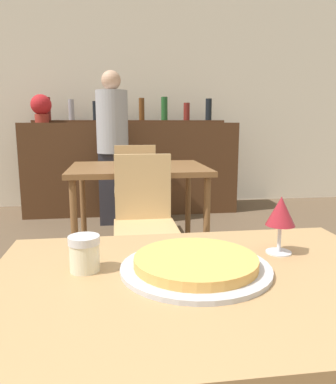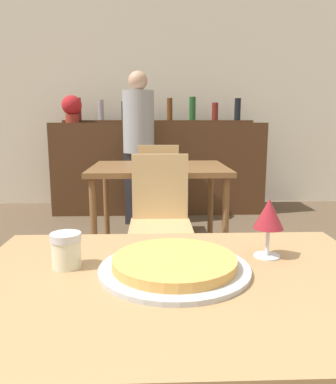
% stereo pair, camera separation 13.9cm
% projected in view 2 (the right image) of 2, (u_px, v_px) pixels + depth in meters
% --- Properties ---
extents(wall_back, '(8.00, 0.05, 2.80)m').
position_uv_depth(wall_back, '(158.00, 102.00, 5.09)').
color(wall_back, silver).
rests_on(wall_back, ground_plane).
extents(dining_table_near, '(1.00, 0.71, 0.77)m').
position_uv_depth(dining_table_near, '(178.00, 318.00, 0.88)').
color(dining_table_near, '#A87F51').
rests_on(dining_table_near, ground_plane).
extents(dining_table_far, '(1.08, 0.85, 0.78)m').
position_uv_depth(dining_table_far, '(159.00, 176.00, 3.03)').
color(dining_table_far, brown).
rests_on(dining_table_far, ground_plane).
extents(bar_counter, '(2.60, 0.56, 1.12)m').
position_uv_depth(bar_counter, '(159.00, 167.00, 4.75)').
color(bar_counter, '#4C2D19').
rests_on(bar_counter, ground_plane).
extents(bar_back_shelf, '(2.39, 0.24, 0.32)m').
position_uv_depth(bar_back_shelf, '(159.00, 117.00, 4.77)').
color(bar_back_shelf, '#4C2D19').
rests_on(bar_back_shelf, bar_counter).
extents(chair_far_side_front, '(0.40, 0.40, 0.92)m').
position_uv_depth(chair_far_side_front, '(160.00, 214.00, 2.48)').
color(chair_far_side_front, tan).
rests_on(chair_far_side_front, ground_plane).
extents(chair_far_side_back, '(0.40, 0.40, 0.92)m').
position_uv_depth(chair_far_side_back, '(158.00, 184.00, 3.65)').
color(chair_far_side_back, tan).
rests_on(chair_far_side_back, ground_plane).
extents(pizza_tray, '(0.37, 0.37, 0.04)m').
position_uv_depth(pizza_tray, '(174.00, 265.00, 0.90)').
color(pizza_tray, '#B7B7BC').
rests_on(pizza_tray, dining_table_near).
extents(cheese_shaker, '(0.08, 0.08, 0.09)m').
position_uv_depth(cheese_shaker, '(66.00, 250.00, 0.92)').
color(cheese_shaker, beige).
rests_on(cheese_shaker, dining_table_near).
extents(person_standing, '(0.34, 0.34, 1.66)m').
position_uv_depth(person_standing, '(139.00, 143.00, 4.11)').
color(person_standing, '#2D2D38').
rests_on(person_standing, ground_plane).
extents(wine_glass, '(0.08, 0.08, 0.16)m').
position_uv_depth(wine_glass, '(269.00, 216.00, 0.98)').
color(wine_glass, silver).
rests_on(wine_glass, dining_table_near).
extents(potted_plant, '(0.24, 0.24, 0.33)m').
position_uv_depth(potted_plant, '(72.00, 107.00, 4.53)').
color(potted_plant, maroon).
rests_on(potted_plant, bar_counter).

